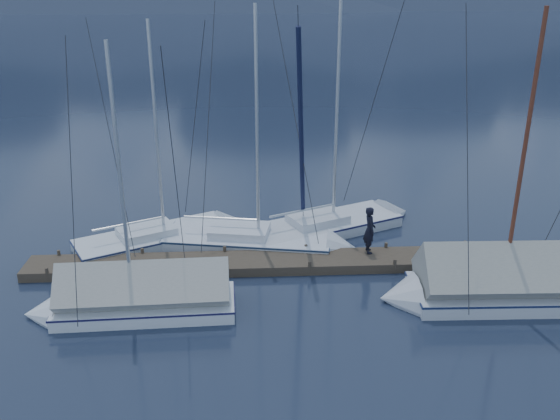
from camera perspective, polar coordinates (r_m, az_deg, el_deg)
The scene contains 9 objects.
ground at distance 19.69m, azimuth 0.32°, elevation -8.10°, with size 1000.00×1000.00×0.00m, color black.
dock at distance 21.41m, azimuth 0.00°, elevation -5.22°, with size 18.00×1.50×0.54m.
mooring_posts at distance 21.28m, azimuth -1.35°, elevation -4.67°, with size 15.12×1.52×0.35m.
sailboat_open_left at distance 23.97m, azimuth -9.95°, elevation -2.39°, with size 7.12×4.94×9.25m.
sailboat_open_mid at distance 22.87m, azimuth -0.78°, elevation -3.22°, with size 7.69×3.58×9.83m.
sailboat_open_right at distance 24.84m, azimuth 6.13°, elevation -1.29°, with size 7.67×5.05×9.89m.
sailboat_covered_near at distance 20.36m, azimuth 20.26°, elevation -6.92°, with size 7.78×3.33×10.02m.
sailboat_covered_far at distance 19.04m, azimuth -14.36°, elevation -8.44°, with size 6.50×2.74×9.03m.
person at distance 21.67m, azimuth 8.62°, elevation -1.90°, with size 0.64×0.42×1.76m, color black.
Camera 1 is at (-1.04, -17.11, 9.69)m, focal length 38.00 mm.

